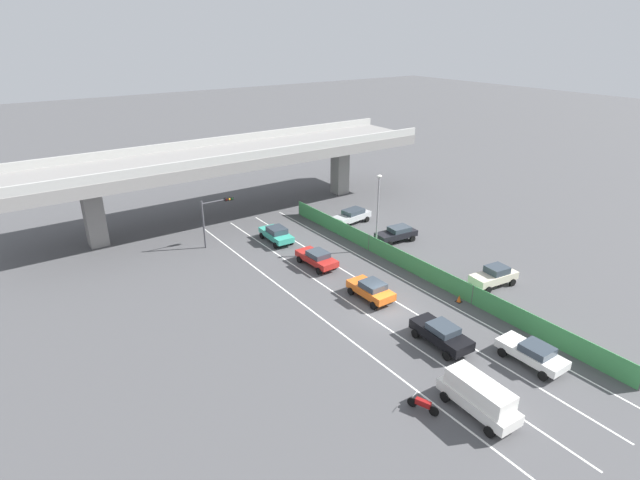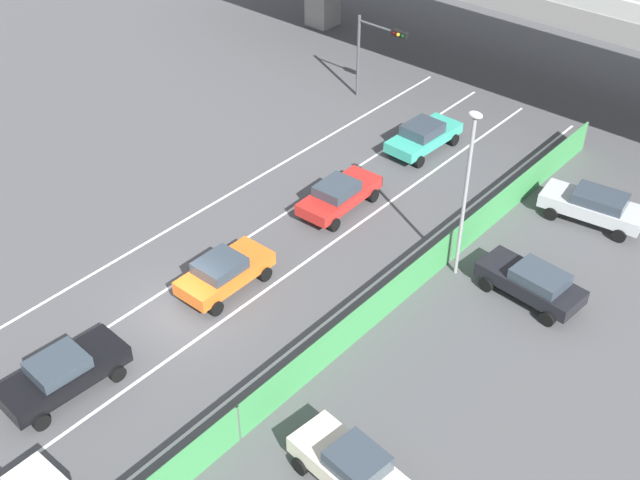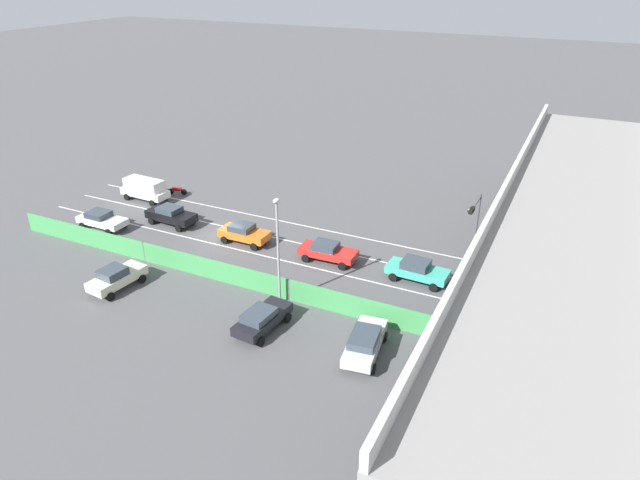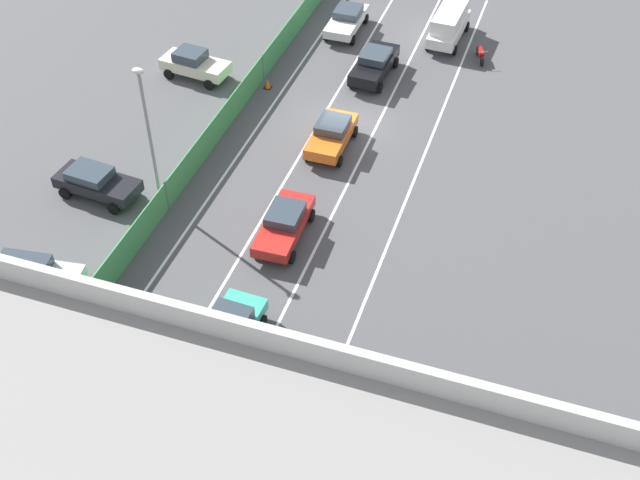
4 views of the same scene
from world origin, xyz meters
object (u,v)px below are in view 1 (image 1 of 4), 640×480
(car_taxi_teal, at_px, (276,234))
(traffic_light, at_px, (214,212))
(car_sedan_red, at_px, (317,258))
(traffic_cone, at_px, (459,299))
(car_hatchback_white, at_px, (533,353))
(parked_sedan_dark, at_px, (397,233))
(car_taxi_orange, at_px, (371,289))
(car_sedan_black, at_px, (441,334))
(motorcycle, at_px, (423,405))
(parked_sedan_cream, at_px, (494,276))
(car_van_white, at_px, (479,395))
(street_lamp, at_px, (378,206))
(parked_wagon_silver, at_px, (352,216))

(car_taxi_teal, bearing_deg, traffic_light, 153.43)
(car_sedan_red, xyz_separation_m, traffic_cone, (5.66, -12.08, -0.57))
(car_hatchback_white, relative_size, parked_sedan_dark, 0.99)
(car_hatchback_white, bearing_deg, traffic_light, 106.28)
(car_taxi_teal, height_order, car_taxi_orange, car_taxi_teal)
(car_sedan_black, distance_m, traffic_cone, 6.65)
(car_taxi_teal, xyz_separation_m, motorcycle, (-5.75, -26.60, -0.43))
(car_taxi_orange, relative_size, traffic_cone, 6.85)
(parked_sedan_cream, distance_m, parked_sedan_dark, 11.97)
(car_taxi_teal, xyz_separation_m, parked_sedan_cream, (10.48, -18.98, 0.04))
(car_van_white, relative_size, motorcycle, 2.67)
(car_taxi_orange, distance_m, car_van_white, 14.11)
(street_lamp, height_order, traffic_cone, street_lamp)
(parked_sedan_cream, xyz_separation_m, parked_wagon_silver, (-0.73, 18.76, -0.02))
(motorcycle, bearing_deg, car_hatchback_white, -5.59)
(parked_sedan_cream, relative_size, street_lamp, 0.56)
(parked_wagon_silver, bearing_deg, car_hatchback_white, -103.13)
(car_taxi_orange, height_order, parked_sedan_cream, parked_sedan_cream)
(car_taxi_orange, bearing_deg, traffic_light, 108.04)
(car_taxi_teal, xyz_separation_m, car_sedan_red, (0.15, -7.17, -0.03))
(parked_sedan_dark, bearing_deg, car_sedan_black, -123.29)
(car_taxi_orange, relative_size, traffic_light, 0.85)
(car_taxi_orange, xyz_separation_m, parked_wagon_silver, (9.48, 14.57, 0.02))
(motorcycle, height_order, traffic_light, traffic_light)
(traffic_light, bearing_deg, motorcycle, -90.62)
(parked_sedan_cream, xyz_separation_m, street_lamp, (-3.46, 11.42, 3.73))
(car_taxi_teal, xyz_separation_m, car_hatchback_white, (3.38, -27.49, -0.03))
(street_lamp, xyz_separation_m, traffic_cone, (-1.21, -11.69, -4.37))
(car_hatchback_white, relative_size, street_lamp, 0.58)
(street_lamp, bearing_deg, car_van_white, -116.22)
(car_van_white, bearing_deg, street_lamp, 63.78)
(parked_sedan_cream, height_order, traffic_cone, parked_sedan_cream)
(car_van_white, distance_m, traffic_light, 31.33)
(parked_sedan_cream, bearing_deg, car_van_white, -145.44)
(traffic_light, bearing_deg, car_van_white, -86.02)
(car_sedan_red, xyz_separation_m, car_van_white, (-3.42, -21.28, 0.37))
(car_sedan_black, relative_size, parked_wagon_silver, 0.96)
(car_sedan_red, relative_size, parked_sedan_dark, 1.02)
(parked_sedan_cream, height_order, parked_sedan_dark, parked_sedan_cream)
(car_hatchback_white, xyz_separation_m, car_sedan_black, (-3.31, 4.93, 0.06))
(car_van_white, xyz_separation_m, parked_sedan_cream, (13.74, 9.47, -0.30))
(car_taxi_teal, xyz_separation_m, car_taxi_orange, (0.27, -14.79, 0.00))
(street_lamp, bearing_deg, traffic_cone, -95.91)
(motorcycle, distance_m, parked_sedan_dark, 25.32)
(car_hatchback_white, bearing_deg, car_van_white, -171.78)
(parked_sedan_cream, bearing_deg, parked_sedan_dark, 90.91)
(car_sedan_red, bearing_deg, car_hatchback_white, -80.97)
(car_van_white, distance_m, car_hatchback_white, 6.73)
(motorcycle, relative_size, parked_wagon_silver, 0.38)
(car_sedan_red, relative_size, motorcycle, 2.47)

